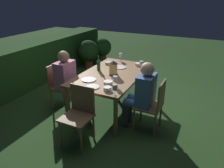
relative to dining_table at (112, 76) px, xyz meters
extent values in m
plane|color=#26471E|center=(0.00, 0.00, -0.67)|extent=(16.00, 16.00, 0.00)
cube|color=olive|center=(0.00, 0.00, 0.03)|extent=(1.73, 1.03, 0.04)
cube|color=olive|center=(-0.80, -0.45, -0.33)|extent=(0.05, 0.05, 0.68)
cube|color=olive|center=(0.80, -0.45, -0.33)|extent=(0.05, 0.05, 0.68)
cube|color=olive|center=(-0.80, 0.45, -0.33)|extent=(0.05, 0.05, 0.68)
cube|color=olive|center=(0.80, 0.45, -0.33)|extent=(0.05, 0.05, 0.68)
cube|color=brown|center=(-1.19, 0.00, -0.24)|extent=(0.40, 0.42, 0.03)
cube|color=brown|center=(-1.00, 0.00, -0.01)|extent=(0.03, 0.40, 0.42)
cylinder|color=brown|center=(-1.36, -0.18, -0.46)|extent=(0.03, 0.03, 0.42)
cylinder|color=brown|center=(-1.36, 0.18, -0.46)|extent=(0.03, 0.03, 0.42)
cylinder|color=brown|center=(-1.02, -0.18, -0.46)|extent=(0.03, 0.03, 0.42)
cylinder|color=brown|center=(-1.02, 0.18, -0.46)|extent=(0.03, 0.03, 0.42)
cube|color=brown|center=(-0.39, -0.84, -0.24)|extent=(0.42, 0.40, 0.03)
cube|color=brown|center=(-0.39, -1.02, -0.01)|extent=(0.40, 0.02, 0.42)
cylinder|color=brown|center=(-0.57, -0.67, -0.46)|extent=(0.03, 0.03, 0.42)
cylinder|color=brown|center=(-0.21, -0.67, -0.46)|extent=(0.03, 0.03, 0.42)
cylinder|color=brown|center=(-0.57, -1.01, -0.46)|extent=(0.03, 0.03, 0.42)
cylinder|color=brown|center=(-0.21, -1.01, -0.46)|extent=(0.03, 0.03, 0.42)
cube|color=#426699|center=(-0.39, -0.78, 0.03)|extent=(0.38, 0.24, 0.50)
sphere|color=#D1A889|center=(-0.39, -0.78, 0.37)|extent=(0.21, 0.21, 0.21)
cylinder|color=#426699|center=(-0.48, -0.64, -0.21)|extent=(0.13, 0.36, 0.13)
cylinder|color=#426699|center=(-0.30, -0.64, -0.21)|extent=(0.13, 0.36, 0.13)
cylinder|color=#333338|center=(-0.48, -0.48, -0.45)|extent=(0.11, 0.11, 0.45)
cylinder|color=#333338|center=(-0.30, -0.48, -0.45)|extent=(0.11, 0.11, 0.45)
cube|color=brown|center=(-0.39, 0.84, -0.24)|extent=(0.42, 0.40, 0.03)
cube|color=brown|center=(-0.39, 1.02, -0.01)|extent=(0.40, 0.02, 0.42)
cylinder|color=brown|center=(-0.21, 0.67, -0.46)|extent=(0.03, 0.03, 0.42)
cylinder|color=brown|center=(-0.57, 0.67, -0.46)|extent=(0.03, 0.03, 0.42)
cylinder|color=brown|center=(-0.21, 1.01, -0.46)|extent=(0.03, 0.03, 0.42)
cylinder|color=brown|center=(-0.57, 1.01, -0.46)|extent=(0.03, 0.03, 0.42)
cube|color=#C675A3|center=(-0.39, 0.78, 0.03)|extent=(0.38, 0.24, 0.50)
sphere|color=#997051|center=(-0.39, 0.78, 0.37)|extent=(0.21, 0.21, 0.21)
cylinder|color=#C675A3|center=(-0.30, 0.64, -0.21)|extent=(0.13, 0.36, 0.13)
cylinder|color=#C675A3|center=(-0.48, 0.64, -0.21)|extent=(0.13, 0.36, 0.13)
cylinder|color=#333338|center=(-0.30, 0.48, -0.45)|extent=(0.11, 0.11, 0.45)
cylinder|color=#333338|center=(-0.48, 0.48, -0.45)|extent=(0.11, 0.11, 0.45)
cube|color=black|center=(-0.06, -0.05, 0.06)|extent=(0.12, 0.12, 0.01)
cube|color=#F9D17A|center=(-0.06, -0.05, 0.17)|extent=(0.11, 0.11, 0.20)
cone|color=black|center=(-0.06, -0.05, 0.29)|extent=(0.15, 0.15, 0.05)
cylinder|color=#195128|center=(0.03, 0.30, 0.15)|extent=(0.07, 0.07, 0.20)
cylinder|color=#195128|center=(0.03, 0.30, 0.30)|extent=(0.03, 0.03, 0.09)
cylinder|color=silver|center=(0.44, -0.41, 0.05)|extent=(0.06, 0.06, 0.00)
cylinder|color=silver|center=(0.44, -0.41, 0.09)|extent=(0.01, 0.01, 0.08)
cylinder|color=silver|center=(0.44, -0.41, 0.18)|extent=(0.08, 0.08, 0.08)
cylinder|color=maroon|center=(0.44, -0.41, 0.15)|extent=(0.07, 0.07, 0.03)
cylinder|color=silver|center=(-0.80, -0.43, 0.05)|extent=(0.06, 0.06, 0.00)
cylinder|color=silver|center=(-0.80, -0.43, 0.09)|extent=(0.01, 0.01, 0.08)
cylinder|color=silver|center=(-0.80, -0.43, 0.18)|extent=(0.08, 0.08, 0.08)
cylinder|color=maroon|center=(-0.80, -0.43, 0.15)|extent=(0.07, 0.07, 0.03)
cylinder|color=silver|center=(-0.50, -0.30, 0.05)|extent=(0.06, 0.06, 0.00)
cylinder|color=silver|center=(-0.50, -0.30, 0.09)|extent=(0.01, 0.01, 0.08)
cylinder|color=silver|center=(-0.50, -0.30, 0.18)|extent=(0.08, 0.08, 0.08)
cylinder|color=maroon|center=(-0.50, -0.30, 0.15)|extent=(0.07, 0.07, 0.03)
cylinder|color=silver|center=(0.79, 0.17, 0.05)|extent=(0.06, 0.06, 0.00)
cylinder|color=silver|center=(0.79, 0.17, 0.09)|extent=(0.01, 0.01, 0.08)
cylinder|color=silver|center=(0.79, 0.17, 0.18)|extent=(0.08, 0.08, 0.08)
cylinder|color=maroon|center=(0.79, 0.17, 0.15)|extent=(0.07, 0.07, 0.03)
cylinder|color=white|center=(0.36, -0.01, 0.06)|extent=(0.24, 0.24, 0.01)
cylinder|color=white|center=(-0.47, 0.21, 0.06)|extent=(0.25, 0.25, 0.01)
cylinder|color=silver|center=(-0.70, 0.00, 0.06)|extent=(0.21, 0.21, 0.01)
cylinder|color=silver|center=(-0.47, -0.15, 0.07)|extent=(0.14, 0.14, 0.05)
cylinder|color=#424C1E|center=(-0.47, -0.15, 0.08)|extent=(0.12, 0.12, 0.01)
cylinder|color=silver|center=(0.65, -0.29, 0.08)|extent=(0.14, 0.14, 0.05)
cylinder|color=tan|center=(0.65, -0.29, 0.09)|extent=(0.12, 0.12, 0.02)
cylinder|color=silver|center=(-0.70, -0.26, 0.08)|extent=(0.12, 0.12, 0.06)
cylinder|color=#477533|center=(-0.70, -0.26, 0.09)|extent=(0.11, 0.11, 0.02)
cylinder|color=#BCAD8E|center=(0.47, 0.31, 0.07)|extent=(0.16, 0.16, 0.04)
cylinder|color=beige|center=(0.47, 0.31, 0.08)|extent=(0.13, 0.13, 0.01)
cube|color=#1E4219|center=(0.00, 2.37, -0.18)|extent=(6.13, 0.71, 0.98)
cylinder|color=brown|center=(1.83, 1.65, -0.54)|extent=(0.26, 0.26, 0.27)
sphere|color=#193816|center=(1.83, 1.65, -0.14)|extent=(0.62, 0.62, 0.62)
cylinder|color=brown|center=(2.60, 1.60, -0.55)|extent=(0.25, 0.25, 0.23)
sphere|color=#1E4219|center=(2.60, 1.60, -0.19)|extent=(0.58, 0.58, 0.58)
camera|label=1|loc=(-3.31, -1.59, 1.43)|focal=33.94mm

